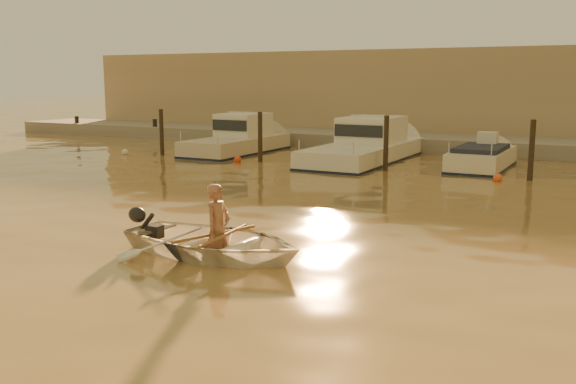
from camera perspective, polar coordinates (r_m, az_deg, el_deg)
The scene contains 19 objects.
ground_plane at distance 11.75m, azimuth -13.51°, elevation -6.58°, with size 160.00×160.00×0.00m, color brown.
dinghy at distance 12.25m, azimuth -6.61°, elevation -4.39°, with size 2.66×3.73×0.77m, color silver.
person at distance 12.13m, azimuth -6.26°, elevation -3.21°, with size 0.61×0.40×1.68m, color #8E5F47.
outboard_motor at distance 13.18m, azimuth -11.83°, elevation -3.44°, with size 0.90×0.40×0.70m, color black, non-canonical shape.
oar_port at distance 12.07m, azimuth -5.67°, elevation -3.84°, with size 0.06×0.06×2.10m, color brown.
oar_starboard at distance 12.18m, azimuth -6.44°, elevation -3.72°, with size 0.06×0.06×2.10m, color brown.
moored_boat_1 at distance 29.06m, azimuth -4.60°, elevation 4.71°, with size 2.30×6.82×1.75m, color beige, non-canonical shape.
moored_boat_2 at distance 26.28m, azimuth 6.83°, elevation 4.11°, with size 2.64×8.73×1.75m, color silver, non-canonical shape.
moored_boat_3 at distance 25.03m, azimuth 16.85°, elevation 2.54°, with size 1.80×5.30×0.95m, color beige, non-canonical shape.
piling_0 at distance 28.70m, azimuth -11.17°, elevation 5.04°, with size 0.18×0.18×2.20m, color #2D2319.
piling_1 at distance 25.85m, azimuth -2.49°, elevation 4.69°, with size 0.18×0.18×2.20m, color #2D2319.
piling_2 at distance 23.62m, azimuth 8.70°, elevation 4.08°, with size 0.18×0.18×2.20m, color #2D2319.
piling_3 at distance 22.49m, azimuth 20.82°, elevation 3.24°, with size 0.18×0.18×2.20m, color #2D2319.
fender_a at distance 29.20m, azimuth -14.29°, elevation 3.43°, with size 0.30×0.30×0.30m, color silver.
fender_b at distance 25.89m, azimuth -4.50°, elevation 2.90°, with size 0.30×0.30×0.30m, color red.
fender_c at distance 23.92m, azimuth 3.02°, elevation 2.32°, with size 0.30×0.30×0.30m, color silver.
fender_d at distance 22.05m, azimuth 18.15°, elevation 1.18°, with size 0.30×0.30×0.30m, color #ED551B.
quay at distance 30.99m, azimuth 13.75°, elevation 3.91°, with size 52.00×4.00×1.00m, color gray.
waterfront_building at distance 36.19m, azimuth 16.09°, elevation 8.22°, with size 46.00×7.00×4.80m, color #9E8466.
Camera 1 is at (7.54, -8.39, 3.31)m, focal length 40.00 mm.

